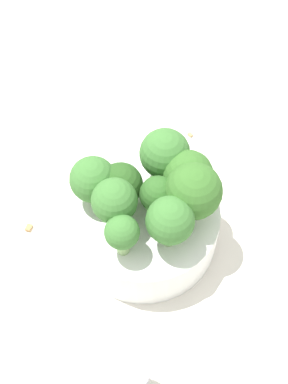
# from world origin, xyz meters

# --- Properties ---
(ground_plane) EXTENTS (3.00, 3.00, 0.00)m
(ground_plane) POSITION_xyz_m (0.00, 0.00, 0.00)
(ground_plane) COLOR silver
(bowl) EXTENTS (0.15, 0.15, 0.05)m
(bowl) POSITION_xyz_m (0.00, 0.00, 0.03)
(bowl) COLOR white
(bowl) RESTS_ON ground_plane
(broccoli_floret_0) EXTENTS (0.04, 0.04, 0.05)m
(broccoli_floret_0) POSITION_xyz_m (-0.01, -0.02, 0.08)
(broccoli_floret_0) COLOR #8EB770
(broccoli_floret_0) RESTS_ON bowl
(broccoli_floret_1) EXTENTS (0.04, 0.04, 0.06)m
(broccoli_floret_1) POSITION_xyz_m (0.02, -0.03, 0.09)
(broccoli_floret_1) COLOR #8EB770
(broccoli_floret_1) RESTS_ON bowl
(broccoli_floret_2) EXTENTS (0.05, 0.05, 0.06)m
(broccoli_floret_2) POSITION_xyz_m (-0.05, 0.02, 0.09)
(broccoli_floret_2) COLOR #84AD66
(broccoli_floret_2) RESTS_ON bowl
(broccoli_floret_3) EXTENTS (0.05, 0.05, 0.06)m
(broccoli_floret_3) POSITION_xyz_m (-0.02, 0.04, 0.09)
(broccoli_floret_3) COLOR #7A9E5B
(broccoli_floret_3) RESTS_ON bowl
(broccoli_floret_4) EXTENTS (0.04, 0.04, 0.05)m
(broccoli_floret_4) POSITION_xyz_m (0.00, 0.01, 0.08)
(broccoli_floret_4) COLOR #7A9E5B
(broccoli_floret_4) RESTS_ON bowl
(broccoli_floret_5) EXTENTS (0.05, 0.05, 0.06)m
(broccoli_floret_5) POSITION_xyz_m (0.03, 0.03, 0.09)
(broccoli_floret_5) COLOR #84AD66
(broccoli_floret_5) RESTS_ON bowl
(broccoli_floret_6) EXTENTS (0.05, 0.05, 0.06)m
(broccoli_floret_6) POSITION_xyz_m (-0.01, -0.05, 0.08)
(broccoli_floret_6) COLOR #7A9E5B
(broccoli_floret_6) RESTS_ON bowl
(broccoli_floret_7) EXTENTS (0.05, 0.05, 0.07)m
(broccoli_floret_7) POSITION_xyz_m (0.00, 0.05, 0.09)
(broccoli_floret_7) COLOR #8EB770
(broccoli_floret_7) RESTS_ON bowl
(broccoli_floret_8) EXTENTS (0.03, 0.03, 0.05)m
(broccoli_floret_8) POSITION_xyz_m (0.04, -0.02, 0.08)
(broccoli_floret_8) COLOR #8EB770
(broccoli_floret_8) RESTS_ON bowl
(pepper_shaker) EXTENTS (0.04, 0.04, 0.07)m
(pepper_shaker) POSITION_xyz_m (0.16, -0.00, 0.03)
(pepper_shaker) COLOR silver
(pepper_shaker) RESTS_ON ground_plane
(almond_crumb_0) EXTENTS (0.01, 0.01, 0.01)m
(almond_crumb_0) POSITION_xyz_m (-0.15, 0.04, 0.00)
(almond_crumb_0) COLOR tan
(almond_crumb_0) RESTS_ON ground_plane
(almond_crumb_1) EXTENTS (0.01, 0.01, 0.01)m
(almond_crumb_1) POSITION_xyz_m (-0.08, -0.02, 0.00)
(almond_crumb_1) COLOR olive
(almond_crumb_1) RESTS_ON ground_plane
(almond_crumb_2) EXTENTS (0.01, 0.01, 0.01)m
(almond_crumb_2) POSITION_xyz_m (-0.10, -0.03, 0.00)
(almond_crumb_2) COLOR #AD7F4C
(almond_crumb_2) RESTS_ON ground_plane
(almond_crumb_3) EXTENTS (0.01, 0.01, 0.01)m
(almond_crumb_3) POSITION_xyz_m (0.00, -0.13, 0.00)
(almond_crumb_3) COLOR #AD7F4C
(almond_crumb_3) RESTS_ON ground_plane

